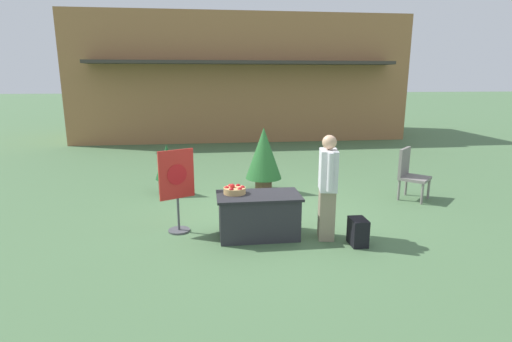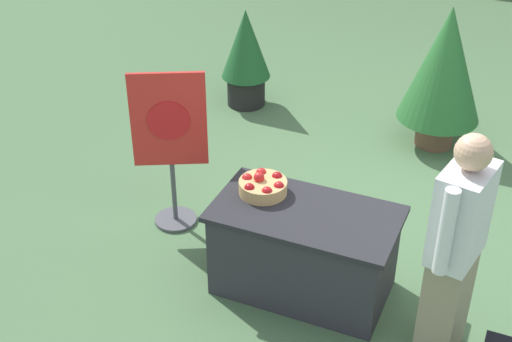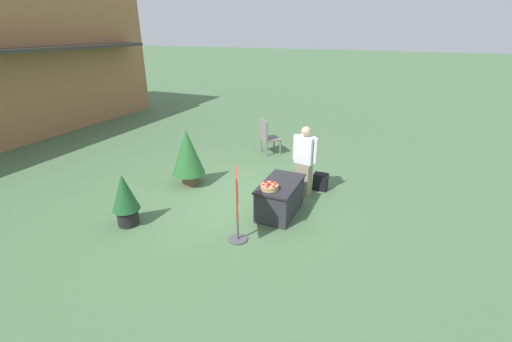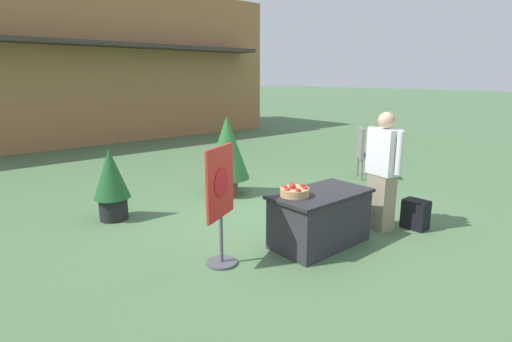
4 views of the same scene
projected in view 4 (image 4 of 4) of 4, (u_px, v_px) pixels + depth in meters
name	position (u px, v px, depth m)	size (l,w,h in m)	color
ground_plane	(287.00, 219.00, 6.11)	(120.00, 120.00, 0.00)	#4C7047
storefront_building	(71.00, 66.00, 13.84)	(13.31, 5.70, 4.93)	#9E6B42
display_table	(320.00, 218.00, 5.14)	(1.33, 0.73, 0.71)	#2D2D33
apple_basket	(295.00, 191.00, 4.88)	(0.36, 0.36, 0.16)	tan
person_visitor	(383.00, 171.00, 5.55)	(0.34, 0.60, 1.67)	gray
backpack	(415.00, 214.00, 5.71)	(0.24, 0.34, 0.42)	black
poster_board	(221.00, 201.00, 4.49)	(0.55, 0.36, 1.39)	#4C4C51
patio_chair	(366.00, 151.00, 8.48)	(0.78, 0.78, 1.08)	gray
potted_plant_near_left	(111.00, 181.00, 5.98)	(0.54, 0.54, 1.10)	black
potted_plant_far_left	(227.00, 150.00, 7.23)	(0.81, 0.81, 1.45)	brown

